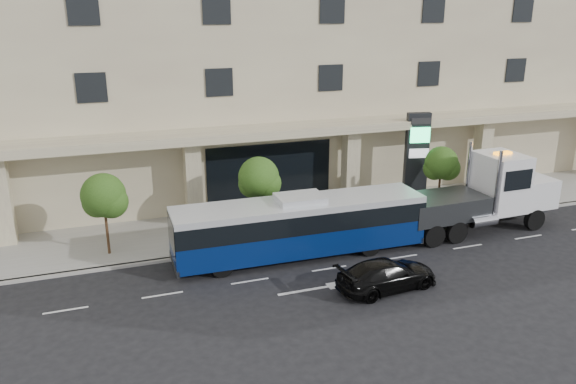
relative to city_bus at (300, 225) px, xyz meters
name	(u,v)px	position (x,y,z in m)	size (l,w,h in m)	color
ground	(317,256)	(0.82, -0.43, -1.65)	(120.00, 120.00, 0.00)	black
sidewalk	(285,222)	(0.82, 4.57, -1.58)	(120.00, 6.00, 0.15)	gray
curb	(304,241)	(0.82, 1.57, -1.58)	(120.00, 0.30, 0.15)	gray
convention_center	(236,40)	(0.82, 14.99, 8.32)	(60.00, 17.60, 20.00)	tan
tree_left	(104,198)	(-9.16, 3.16, 1.46)	(2.27, 2.20, 4.22)	#422B19
tree_mid	(259,180)	(-1.16, 3.16, 1.61)	(2.28, 2.20, 4.38)	#422B19
tree_right	(442,165)	(10.34, 3.16, 1.39)	(2.10, 2.00, 4.04)	#422B19
city_bus	(300,225)	(0.00, 0.00, 0.00)	(12.85, 2.95, 3.24)	black
tow_truck	(484,196)	(11.11, -0.02, 0.36)	(10.74, 2.91, 4.89)	#2D3033
black_sedan	(387,275)	(2.43, -4.67, -0.96)	(1.93, 4.75, 1.38)	black
signage_pylon	(416,158)	(9.77, 5.09, 1.45)	(1.52, 0.83, 5.80)	black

